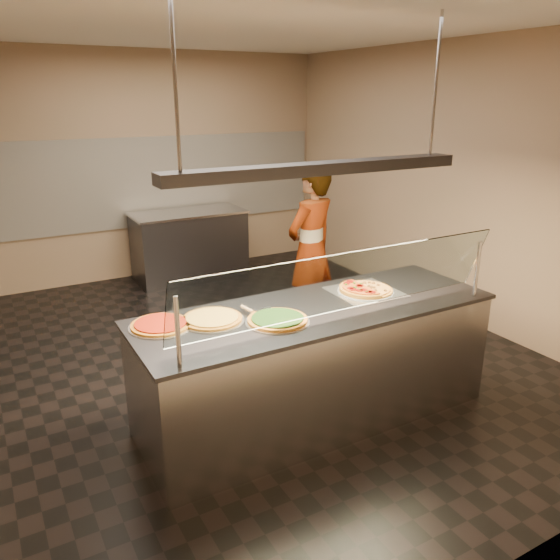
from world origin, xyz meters
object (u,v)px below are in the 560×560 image
pizza_spatula (255,309)px  pizza_tomato (160,325)px  prep_table (190,245)px  sneeze_guard (346,283)px  half_pizza_sausage (375,287)px  serving_counter (316,363)px  perforated_tray (365,291)px  pizza_spinach (277,319)px  worker (311,250)px  pizza_cheese (212,318)px  heat_lamp_housing (320,168)px  half_pizza_pepperoni (355,290)px

pizza_spatula → pizza_tomato: bearing=171.4°
pizza_tomato → prep_table: (1.51, 3.59, -0.48)m
sneeze_guard → half_pizza_sausage: size_ratio=5.91×
pizza_spatula → prep_table: 3.81m
serving_counter → perforated_tray: size_ratio=5.28×
pizza_spinach → worker: bearing=51.0°
pizza_spinach → pizza_spatula: bearing=107.2°
pizza_tomato → pizza_spatula: (0.67, -0.10, 0.01)m
serving_counter → sneeze_guard: bearing=-90.0°
pizza_cheese → heat_lamp_housing: heat_lamp_housing is taller
sneeze_guard → perforated_tray: sneeze_guard is taller
half_pizza_pepperoni → pizza_spinach: 0.83m
half_pizza_pepperoni → worker: size_ratio=0.24×
pizza_spinach → worker: 2.05m
sneeze_guard → pizza_cheese: size_ratio=5.59×
pizza_spatula → pizza_cheese: bearing=174.3°
serving_counter → pizza_tomato: (-1.13, 0.22, 0.48)m
half_pizza_pepperoni → pizza_tomato: bearing=175.1°
half_pizza_pepperoni → pizza_tomato: size_ratio=0.99×
pizza_spatula → sneeze_guard: bearing=-45.5°
half_pizza_pepperoni → pizza_spatula: half_pizza_pepperoni is taller
pizza_cheese → heat_lamp_housing: size_ratio=0.20×
half_pizza_sausage → pizza_spatula: 1.07m
pizza_tomato → pizza_spatula: 0.68m
pizza_tomato → heat_lamp_housing: heat_lamp_housing is taller
prep_table → worker: size_ratio=0.86×
sneeze_guard → pizza_tomato: sneeze_guard is taller
pizza_cheese → pizza_tomato: bearing=168.8°
serving_counter → pizza_spinach: bearing=-166.8°
half_pizza_pepperoni → pizza_spinach: half_pizza_pepperoni is taller
pizza_cheese → worker: worker is taller
sneeze_guard → heat_lamp_housing: heat_lamp_housing is taller
perforated_tray → half_pizza_pepperoni: 0.11m
prep_table → heat_lamp_housing: (-0.39, -3.81, 1.48)m
serving_counter → sneeze_guard: 0.83m
half_pizza_sausage → pizza_spinach: half_pizza_sausage is taller
perforated_tray → worker: bearing=74.8°
half_pizza_sausage → pizza_spatula: bearing=178.3°
worker → pizza_spatula: bearing=26.9°
half_pizza_pepperoni → prep_table: 3.75m
perforated_tray → worker: worker is taller
pizza_spinach → pizza_cheese: pizza_spinach is taller
pizza_spinach → pizza_tomato: pizza_spinach is taller
pizza_spatula → prep_table: pizza_spatula is taller
perforated_tray → prep_table: size_ratio=0.34×
worker → heat_lamp_housing: heat_lamp_housing is taller
serving_counter → half_pizza_pepperoni: 0.65m
perforated_tray → half_pizza_pepperoni: (-0.10, -0.00, 0.03)m
heat_lamp_housing → half_pizza_sausage: bearing=8.5°
half_pizza_sausage → pizza_cheese: bearing=177.4°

